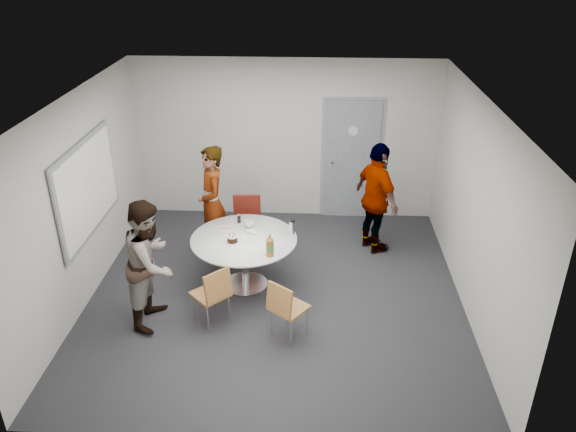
# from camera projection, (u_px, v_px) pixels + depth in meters

# --- Properties ---
(floor) EXTENTS (5.00, 5.00, 0.00)m
(floor) POSITION_uv_depth(u_px,v_px,m) (276.00, 294.00, 7.68)
(floor) COLOR black
(floor) RESTS_ON ground
(ceiling) EXTENTS (5.00, 5.00, 0.00)m
(ceiling) POSITION_uv_depth(u_px,v_px,m) (274.00, 100.00, 6.46)
(ceiling) COLOR silver
(ceiling) RESTS_ON wall_back
(wall_back) EXTENTS (5.00, 0.00, 5.00)m
(wall_back) POSITION_uv_depth(u_px,v_px,m) (286.00, 140.00, 9.30)
(wall_back) COLOR #B1AFA8
(wall_back) RESTS_ON floor
(wall_left) EXTENTS (0.00, 5.00, 5.00)m
(wall_left) POSITION_uv_depth(u_px,v_px,m) (80.00, 201.00, 7.19)
(wall_left) COLOR #B1AFA8
(wall_left) RESTS_ON floor
(wall_right) EXTENTS (0.00, 5.00, 5.00)m
(wall_right) POSITION_uv_depth(u_px,v_px,m) (476.00, 210.00, 6.95)
(wall_right) COLOR #B1AFA8
(wall_right) RESTS_ON floor
(wall_front) EXTENTS (5.00, 0.00, 5.00)m
(wall_front) POSITION_uv_depth(u_px,v_px,m) (254.00, 331.00, 4.84)
(wall_front) COLOR #B1AFA8
(wall_front) RESTS_ON floor
(door) EXTENTS (1.02, 0.17, 2.12)m
(door) POSITION_uv_depth(u_px,v_px,m) (351.00, 160.00, 9.38)
(door) COLOR slate
(door) RESTS_ON wall_back
(whiteboard) EXTENTS (0.04, 1.90, 1.25)m
(whiteboard) POSITION_uv_depth(u_px,v_px,m) (88.00, 188.00, 7.32)
(whiteboard) COLOR gray
(whiteboard) RESTS_ON wall_left
(table) EXTENTS (1.43, 1.43, 1.05)m
(table) POSITION_uv_depth(u_px,v_px,m) (246.00, 245.00, 7.58)
(table) COLOR white
(table) RESTS_ON floor
(chair_near_left) EXTENTS (0.57, 0.57, 0.82)m
(chair_near_left) POSITION_uv_depth(u_px,v_px,m) (214.00, 292.00, 6.86)
(chair_near_left) COLOR brown
(chair_near_left) RESTS_ON floor
(chair_near_right) EXTENTS (0.55, 0.55, 0.80)m
(chair_near_right) POSITION_uv_depth(u_px,v_px,m) (285.00, 306.00, 6.63)
(chair_near_right) COLOR brown
(chair_near_right) RESTS_ON floor
(chair_far) EXTENTS (0.47, 0.50, 0.91)m
(chair_far) POSITION_uv_depth(u_px,v_px,m) (247.00, 218.00, 8.49)
(chair_far) COLOR maroon
(chair_far) RESTS_ON floor
(person_main) EXTENTS (0.62, 0.75, 1.75)m
(person_main) POSITION_uv_depth(u_px,v_px,m) (212.00, 204.00, 8.22)
(person_main) COLOR #A5C6EA
(person_main) RESTS_ON floor
(person_left) EXTENTS (0.70, 0.86, 1.65)m
(person_left) POSITION_uv_depth(u_px,v_px,m) (151.00, 263.00, 6.84)
(person_left) COLOR white
(person_left) RESTS_ON floor
(person_right) EXTENTS (0.85, 1.09, 1.73)m
(person_right) POSITION_uv_depth(u_px,v_px,m) (377.00, 199.00, 8.39)
(person_right) COLOR black
(person_right) RESTS_ON floor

